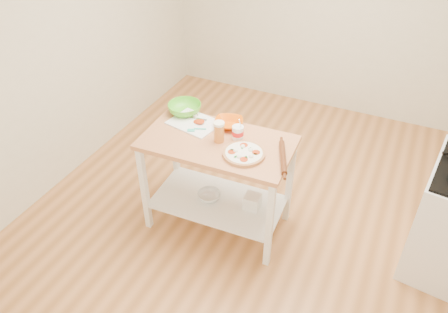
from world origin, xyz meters
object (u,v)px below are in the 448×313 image
knife (187,117)px  orange_bowl (229,123)px  prep_island (218,166)px  spatula (196,129)px  shelf_glass_bowl (209,196)px  pizza (244,153)px  shelf_bin (252,202)px  beer_pint (219,132)px  green_bowl (185,109)px  rolling_pin (283,158)px  cutting_board (194,122)px  yogurt_tub (238,132)px

knife → orange_bowl: orange_bowl is taller
prep_island → spatula: 0.35m
spatula → shelf_glass_bowl: 0.64m
pizza → prep_island: bearing=161.5°
prep_island → shelf_bin: bearing=9.1°
knife → beer_pint: bearing=-31.3°
beer_pint → green_bowl: bearing=150.3°
rolling_pin → orange_bowl: bearing=155.8°
pizza → rolling_pin: (0.29, 0.07, 0.01)m
beer_pint → cutting_board: bearing=153.7°
shelf_glass_bowl → shelf_bin: shelf_bin is taller
rolling_pin → shelf_glass_bowl: size_ratio=1.91×
spatula → green_bowl: size_ratio=0.49×
rolling_pin → pizza: bearing=-166.7°
green_bowl → beer_pint: bearing=-29.7°
prep_island → spatula: bearing=167.3°
cutting_board → beer_pint: (0.30, -0.15, 0.08)m
knife → orange_bowl: (0.37, 0.04, 0.01)m
green_bowl → shelf_bin: size_ratio=2.21×
green_bowl → shelf_glass_bowl: green_bowl is taller
pizza → beer_pint: beer_pint is taller
beer_pint → shelf_bin: 0.72m
green_bowl → beer_pint: 0.52m
cutting_board → spatula: (0.07, -0.10, 0.01)m
prep_island → shelf_glass_bowl: bearing=-173.7°
pizza → green_bowl: bearing=153.6°
green_bowl → yogurt_tub: bearing=-15.9°
prep_island → cutting_board: bearing=152.1°
knife → shelf_glass_bowl: bearing=-39.9°
knife → shelf_bin: (0.67, -0.14, -0.59)m
prep_island → pizza: 0.39m
orange_bowl → shelf_glass_bowl: orange_bowl is taller
spatula → pizza: bearing=-37.0°
orange_bowl → green_bowl: green_bowl is taller
beer_pint → shelf_glass_bowl: 0.70m
orange_bowl → shelf_bin: bearing=-30.4°
knife → yogurt_tub: size_ratio=1.35×
green_bowl → orange_bowl: bearing=-4.2°
pizza → spatula: (-0.48, 0.14, 0.00)m
pizza → green_bowl: size_ratio=1.12×
pizza → yogurt_tub: size_ratio=1.61×
shelf_bin → green_bowl: bearing=164.0°
green_bowl → rolling_pin: (0.99, -0.28, -0.02)m
cutting_board → yogurt_tub: yogurt_tub is taller
rolling_pin → shelf_bin: bearing=164.3°
prep_island → knife: 0.49m
orange_bowl → green_bowl: (-0.43, 0.03, 0.02)m
spatula → orange_bowl: size_ratio=0.59×
pizza → shelf_glass_bowl: bearing=167.1°
prep_island → rolling_pin: 0.61m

